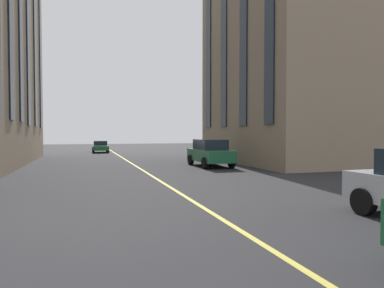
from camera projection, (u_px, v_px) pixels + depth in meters
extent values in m
cube|color=#D8C64C|center=(152.00, 176.00, 18.48)|extent=(80.00, 0.16, 0.01)
cylinder|color=black|center=(363.00, 202.00, 9.61)|extent=(0.76, 0.27, 0.76)
cube|color=#1E6038|center=(100.00, 148.00, 41.52)|extent=(3.90, 1.75, 0.55)
cube|color=#19232D|center=(100.00, 143.00, 41.69)|extent=(1.64, 1.54, 0.55)
cylinder|color=black|center=(108.00, 150.00, 40.56)|extent=(0.60, 0.21, 0.60)
cylinder|color=black|center=(94.00, 151.00, 40.05)|extent=(0.60, 0.21, 0.60)
cylinder|color=black|center=(107.00, 149.00, 43.01)|extent=(0.60, 0.21, 0.60)
cylinder|color=black|center=(93.00, 150.00, 42.50)|extent=(0.60, 0.21, 0.60)
cube|color=#1E6038|center=(210.00, 155.00, 23.88)|extent=(4.70, 1.95, 0.80)
cube|color=#19232D|center=(210.00, 144.00, 23.85)|extent=(2.59, 1.72, 0.70)
cylinder|color=black|center=(191.00, 160.00, 25.08)|extent=(0.76, 0.27, 0.76)
cylinder|color=black|center=(215.00, 159.00, 25.65)|extent=(0.76, 0.27, 0.76)
cylinder|color=black|center=(205.00, 163.00, 22.13)|extent=(0.76, 0.27, 0.76)
cylinder|color=black|center=(232.00, 162.00, 22.69)|extent=(0.76, 0.27, 0.76)
cube|color=#19232D|center=(28.00, 22.00, 25.97)|extent=(1.10, 0.10, 15.69)
cube|color=#19232D|center=(35.00, 36.00, 29.71)|extent=(1.10, 0.10, 15.69)
cube|color=#19232D|center=(40.00, 47.00, 33.46)|extent=(1.10, 0.10, 15.69)
cube|color=gray|center=(304.00, 37.00, 28.02)|extent=(14.37, 12.46, 20.39)
cube|color=#19232D|center=(244.00, 17.00, 24.40)|extent=(1.10, 0.10, 15.50)
cube|color=#19232D|center=(224.00, 31.00, 27.83)|extent=(1.10, 0.10, 15.50)
cube|color=#19232D|center=(209.00, 42.00, 31.25)|extent=(1.10, 0.10, 15.50)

